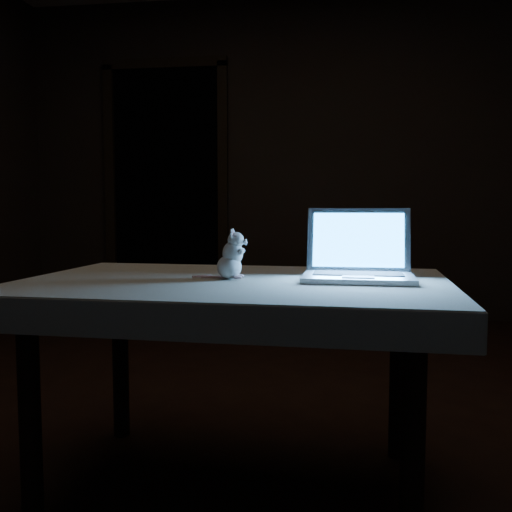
# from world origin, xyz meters

# --- Properties ---
(floor) EXTENTS (5.00, 5.00, 0.00)m
(floor) POSITION_xyz_m (0.00, 0.00, 0.00)
(floor) COLOR black
(floor) RESTS_ON ground
(back_wall) EXTENTS (4.50, 0.04, 2.60)m
(back_wall) POSITION_xyz_m (0.00, 2.50, 1.30)
(back_wall) COLOR black
(back_wall) RESTS_ON ground
(doorway) EXTENTS (1.06, 0.36, 2.13)m
(doorway) POSITION_xyz_m (-1.10, 2.50, 1.06)
(doorway) COLOR black
(doorway) RESTS_ON back_wall
(table) EXTENTS (1.27, 0.85, 0.66)m
(table) POSITION_xyz_m (0.01, -0.44, 0.33)
(table) COLOR black
(table) RESTS_ON floor
(tablecloth) EXTENTS (1.53, 1.23, 0.09)m
(tablecloth) POSITION_xyz_m (0.07, -0.42, 0.62)
(tablecloth) COLOR beige
(tablecloth) RESTS_ON table
(laptop) EXTENTS (0.35, 0.31, 0.23)m
(laptop) POSITION_xyz_m (0.39, -0.41, 0.78)
(laptop) COLOR #B7B8BD
(laptop) RESTS_ON tablecloth
(plush_mouse) EXTENTS (0.15, 0.15, 0.16)m
(plush_mouse) POSITION_xyz_m (-0.01, -0.43, 0.75)
(plush_mouse) COLOR silver
(plush_mouse) RESTS_ON tablecloth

